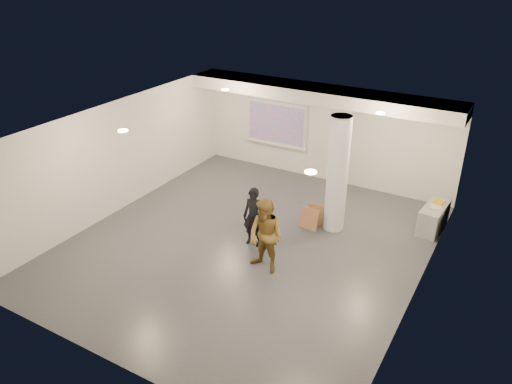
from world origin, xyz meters
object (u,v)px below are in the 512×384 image
Objects in this scene: credenza at (433,218)px; man at (266,236)px; column at (337,175)px; woman at (254,217)px; projection_screen at (276,124)px.

man is (-2.83, -3.68, 0.53)m from credenza.
column reaches higher than man.
column is 2.02× the size of woman.
column is 2.76m from credenza.
man is (0.77, -0.81, 0.12)m from woman.
woman is 0.86× the size of man.
projection_screen is at bearing 139.44° from column.
man is at bearing -103.67° from column.
column reaches higher than projection_screen.
projection_screen is (-3.10, 2.65, 0.03)m from column.
credenza is at bearing 34.18° from woman.
man is (2.49, -5.17, -0.66)m from projection_screen.
projection_screen is 5.65m from credenza.
credenza is at bearing 62.57° from man.
credenza is 0.78× the size of woman.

